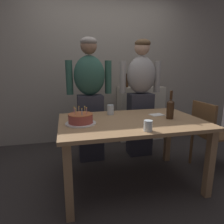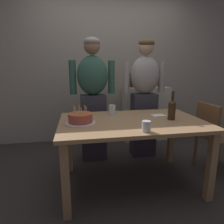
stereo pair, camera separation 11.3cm
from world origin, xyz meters
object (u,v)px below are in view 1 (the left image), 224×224
object	(u,v)px
birthday_cake	(81,119)
dining_chair	(209,131)
napkin_stack	(157,115)
person_woman_cardigan	(140,97)
wine_bottle	(170,108)
person_man_bearded	(90,99)
water_glass_far	(111,110)
water_glass_near	(148,126)

from	to	relation	value
birthday_cake	dining_chair	world-z (taller)	birthday_cake
napkin_stack	person_woman_cardigan	world-z (taller)	person_woman_cardigan
wine_bottle	person_woman_cardigan	size ratio (longest dim) A/B	0.18
birthday_cake	person_man_bearded	distance (m)	0.76
water_glass_far	birthday_cake	bearing A→B (deg)	-139.91
water_glass_far	dining_chair	bearing A→B (deg)	-10.54
wine_bottle	dining_chair	size ratio (longest dim) A/B	0.35
napkin_stack	person_woman_cardigan	distance (m)	0.59
water_glass_far	wine_bottle	distance (m)	0.68
water_glass_far	wine_bottle	bearing A→B (deg)	-29.97
napkin_stack	person_man_bearded	bearing A→B (deg)	140.62
wine_bottle	napkin_stack	distance (m)	0.22
wine_bottle	dining_chair	bearing A→B (deg)	10.38
water_glass_far	person_man_bearded	size ratio (longest dim) A/B	0.07
person_man_bearded	wine_bottle	bearing A→B (deg)	135.57
birthday_cake	water_glass_near	distance (m)	0.66
napkin_stack	dining_chair	bearing A→B (deg)	-5.31
birthday_cake	wine_bottle	world-z (taller)	wine_bottle
dining_chair	water_glass_far	bearing A→B (deg)	79.46
person_woman_cardigan	birthday_cake	bearing A→B (deg)	38.75
wine_bottle	napkin_stack	size ratio (longest dim) A/B	2.01
wine_bottle	dining_chair	xyz separation A→B (m)	(0.62, 0.11, -0.34)
water_glass_far	water_glass_near	bearing A→B (deg)	-75.04
person_man_bearded	person_woman_cardigan	size ratio (longest dim) A/B	1.00
birthday_cake	person_woman_cardigan	distance (m)	1.18
water_glass_far	person_woman_cardigan	distance (m)	0.69
person_man_bearded	napkin_stack	bearing A→B (deg)	140.62
wine_bottle	person_man_bearded	world-z (taller)	person_man_bearded
water_glass_near	wine_bottle	xyz separation A→B (m)	(0.40, 0.34, 0.07)
birthday_cake	napkin_stack	bearing A→B (deg)	9.89
birthday_cake	water_glass_far	world-z (taller)	birthday_cake
water_glass_near	dining_chair	bearing A→B (deg)	23.81
birthday_cake	dining_chair	size ratio (longest dim) A/B	0.34
wine_bottle	person_man_bearded	xyz separation A→B (m)	(-0.77, 0.76, 0.02)
napkin_stack	water_glass_far	bearing A→B (deg)	162.85
napkin_stack	dining_chair	world-z (taller)	dining_chair
water_glass_near	person_man_bearded	size ratio (longest dim) A/B	0.06
napkin_stack	person_man_bearded	size ratio (longest dim) A/B	0.09
water_glass_near	wine_bottle	world-z (taller)	wine_bottle
person_man_bearded	dining_chair	xyz separation A→B (m)	(1.39, -0.64, -0.36)
wine_bottle	water_glass_near	bearing A→B (deg)	-140.10
napkin_stack	person_man_bearded	xyz separation A→B (m)	(-0.71, 0.58, 0.13)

